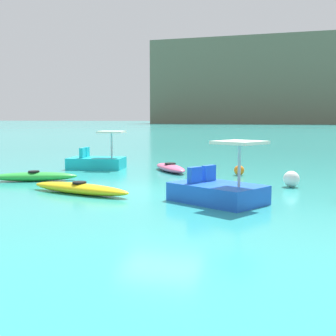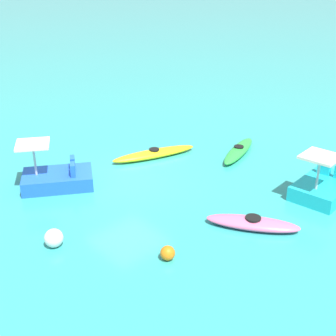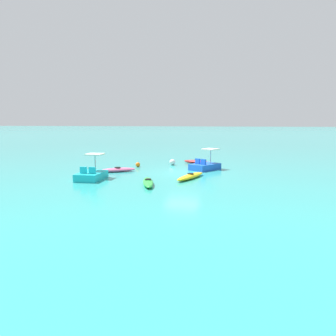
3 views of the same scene
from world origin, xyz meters
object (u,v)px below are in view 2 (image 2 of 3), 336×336
(kayak_green, at_px, (239,151))
(buoy_white, at_px, (54,238))
(pedal_boat_cyan, at_px, (324,186))
(pedal_boat_blue, at_px, (57,177))
(buoy_orange, at_px, (168,253))
(kayak_yellow, at_px, (154,154))
(kayak_pink, at_px, (253,223))

(kayak_green, bearing_deg, buoy_white, 5.19)
(kayak_green, relative_size, pedal_boat_cyan, 1.19)
(pedal_boat_blue, relative_size, buoy_orange, 7.04)
(kayak_green, relative_size, buoy_white, 5.77)
(kayak_green, distance_m, buoy_orange, 7.79)
(kayak_yellow, height_order, pedal_boat_blue, pedal_boat_blue)
(buoy_orange, distance_m, buoy_white, 3.22)
(pedal_boat_cyan, relative_size, buoy_white, 4.86)
(kayak_pink, height_order, kayak_green, same)
(pedal_boat_cyan, bearing_deg, kayak_yellow, -71.34)
(kayak_yellow, height_order, buoy_white, buoy_white)
(pedal_boat_blue, bearing_deg, kayak_green, 160.66)
(kayak_yellow, height_order, pedal_boat_cyan, pedal_boat_cyan)
(kayak_green, relative_size, pedal_boat_blue, 1.08)
(pedal_boat_cyan, bearing_deg, buoy_white, -22.36)
(kayak_pink, xyz_separation_m, pedal_boat_cyan, (-3.44, 0.29, 0.17))
(kayak_green, relative_size, buoy_orange, 7.63)
(pedal_boat_blue, bearing_deg, buoy_white, 58.79)
(kayak_yellow, relative_size, pedal_boat_cyan, 1.40)
(pedal_boat_blue, bearing_deg, kayak_pink, 114.37)
(kayak_pink, distance_m, buoy_orange, 2.98)
(pedal_boat_blue, xyz_separation_m, pedal_boat_cyan, (-6.33, 6.67, 0.00))
(kayak_green, bearing_deg, pedal_boat_cyan, 81.48)
(pedal_boat_blue, height_order, pedal_boat_cyan, same)
(buoy_white, bearing_deg, pedal_boat_cyan, 157.64)
(kayak_yellow, xyz_separation_m, pedal_boat_blue, (4.20, -0.35, 0.17))
(kayak_green, height_order, pedal_boat_cyan, pedal_boat_cyan)
(pedal_boat_blue, bearing_deg, pedal_boat_cyan, 133.51)
(kayak_green, xyz_separation_m, buoy_white, (8.94, 0.81, 0.10))
(pedal_boat_cyan, height_order, buoy_white, pedal_boat_cyan)
(kayak_pink, bearing_deg, buoy_orange, -10.36)
(kayak_green, height_order, buoy_orange, buoy_orange)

